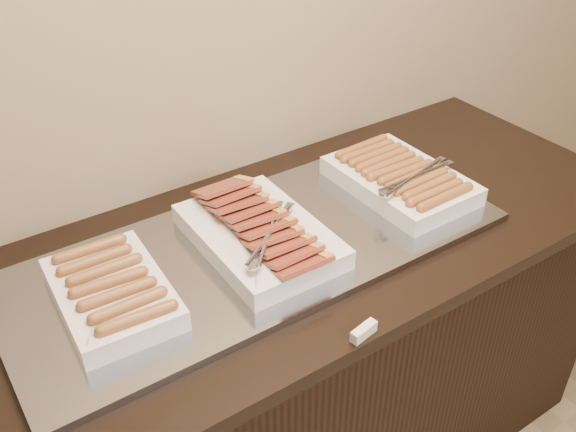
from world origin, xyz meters
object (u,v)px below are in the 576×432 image
at_px(warming_tray, 258,248).
at_px(dish_right, 401,178).
at_px(dish_left, 112,292).
at_px(dish_center, 260,233).
at_px(counter, 270,374).

bearing_deg(warming_tray, dish_right, -0.43).
xyz_separation_m(dish_left, dish_center, (0.36, -0.00, 0.00)).
bearing_deg(dish_left, warming_tray, 3.00).
height_order(counter, dish_center, dish_center).
bearing_deg(dish_center, dish_right, 0.76).
relative_size(warming_tray, dish_left, 3.58).
height_order(warming_tray, dish_left, dish_left).
relative_size(dish_left, dish_center, 0.80).
relative_size(warming_tray, dish_right, 3.15).
distance_m(warming_tray, dish_center, 0.04).
height_order(counter, dish_left, dish_left).
bearing_deg(warming_tray, dish_left, -180.00).
distance_m(counter, dish_center, 0.50).
bearing_deg(dish_right, counter, 179.18).
distance_m(counter, warming_tray, 0.46).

